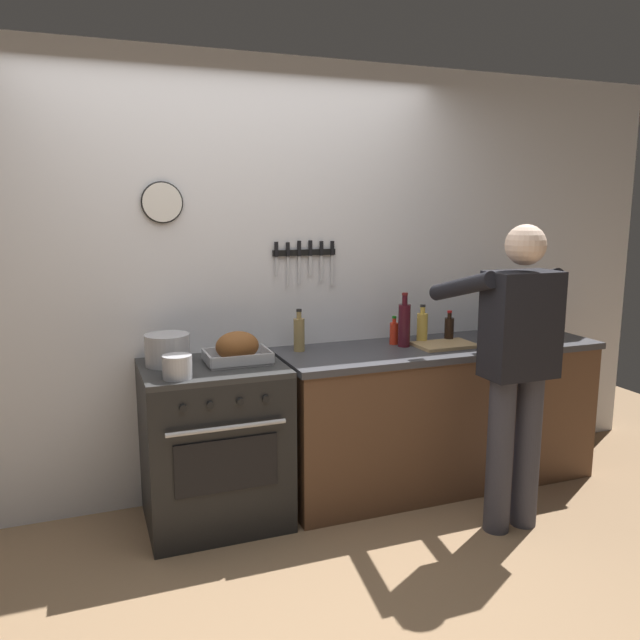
# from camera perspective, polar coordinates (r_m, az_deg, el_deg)

# --- Properties ---
(ground_plane) EXTENTS (8.00, 8.00, 0.00)m
(ground_plane) POSITION_cam_1_polar(r_m,az_deg,el_deg) (3.04, -0.60, -24.95)
(ground_plane) COLOR #937251
(wall_back) EXTENTS (6.00, 0.13, 2.60)m
(wall_back) POSITION_cam_1_polar(r_m,az_deg,el_deg) (3.80, -7.71, 3.37)
(wall_back) COLOR silver
(wall_back) RESTS_ON ground
(counter_block) EXTENTS (2.03, 0.65, 0.90)m
(counter_block) POSITION_cam_1_polar(r_m,az_deg,el_deg) (4.12, 10.47, -8.31)
(counter_block) COLOR brown
(counter_block) RESTS_ON ground
(stove) EXTENTS (0.76, 0.67, 0.90)m
(stove) POSITION_cam_1_polar(r_m,az_deg,el_deg) (3.62, -9.49, -10.95)
(stove) COLOR black
(stove) RESTS_ON ground
(person_cook) EXTENTS (0.51, 0.63, 1.66)m
(person_cook) POSITION_cam_1_polar(r_m,az_deg,el_deg) (3.52, 17.27, -3.35)
(person_cook) COLOR #383842
(person_cook) RESTS_ON ground
(roasting_pan) EXTENTS (0.35, 0.26, 0.18)m
(roasting_pan) POSITION_cam_1_polar(r_m,az_deg,el_deg) (3.50, -7.45, -2.58)
(roasting_pan) COLOR #B7B7BC
(roasting_pan) RESTS_ON stove
(stock_pot) EXTENTS (0.24, 0.24, 0.17)m
(stock_pot) POSITION_cam_1_polar(r_m,az_deg,el_deg) (3.52, -13.58, -2.61)
(stock_pot) COLOR #B7B7BC
(stock_pot) RESTS_ON stove
(saucepan) EXTENTS (0.15, 0.15, 0.12)m
(saucepan) POSITION_cam_1_polar(r_m,az_deg,el_deg) (3.25, -12.74, -4.13)
(saucepan) COLOR #B7B7BC
(saucepan) RESTS_ON stove
(cutting_board) EXTENTS (0.36, 0.24, 0.02)m
(cutting_board) POSITION_cam_1_polar(r_m,az_deg,el_deg) (3.96, 11.17, -2.21)
(cutting_board) COLOR tan
(cutting_board) RESTS_ON counter_block
(bottle_soy_sauce) EXTENTS (0.06, 0.06, 0.20)m
(bottle_soy_sauce) POSITION_cam_1_polar(r_m,az_deg,el_deg) (4.09, 11.55, -0.78)
(bottle_soy_sauce) COLOR black
(bottle_soy_sauce) RESTS_ON counter_block
(bottle_wine_red) EXTENTS (0.07, 0.07, 0.33)m
(bottle_wine_red) POSITION_cam_1_polar(r_m,az_deg,el_deg) (3.89, 7.60, -0.37)
(bottle_wine_red) COLOR #47141E
(bottle_wine_red) RESTS_ON counter_block
(bottle_cooking_oil) EXTENTS (0.07, 0.07, 0.24)m
(bottle_cooking_oil) POSITION_cam_1_polar(r_m,az_deg,el_deg) (4.01, 9.19, -0.64)
(bottle_cooking_oil) COLOR gold
(bottle_cooking_oil) RESTS_ON counter_block
(bottle_hot_sauce) EXTENTS (0.05, 0.05, 0.18)m
(bottle_hot_sauce) POSITION_cam_1_polar(r_m,az_deg,el_deg) (3.96, 6.68, -1.14)
(bottle_hot_sauce) COLOR red
(bottle_hot_sauce) RESTS_ON counter_block
(bottle_vinegar) EXTENTS (0.07, 0.07, 0.25)m
(bottle_vinegar) POSITION_cam_1_polar(r_m,az_deg,el_deg) (3.74, -1.90, -1.24)
(bottle_vinegar) COLOR #997F4C
(bottle_vinegar) RESTS_ON counter_block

